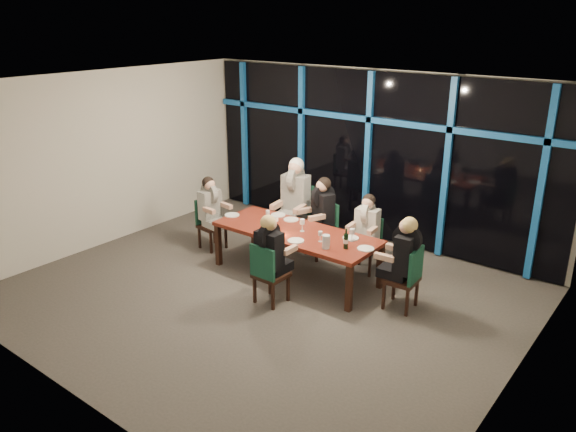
{
  "coord_description": "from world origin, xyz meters",
  "views": [
    {
      "loc": [
        4.77,
        -5.56,
        3.88
      ],
      "look_at": [
        0.0,
        0.6,
        1.05
      ],
      "focal_mm": 35.0,
      "sensor_mm": 36.0,
      "label": 1
    }
  ],
  "objects_px": {
    "diner_far_mid": "(321,206)",
    "diner_near_mid": "(271,246)",
    "chair_far_left": "(297,212)",
    "chair_near_mid": "(267,271)",
    "chair_end_left": "(209,221)",
    "diner_far_right": "(367,222)",
    "diner_end_right": "(404,249)",
    "dining_table": "(296,235)",
    "diner_far_left": "(295,190)",
    "water_pitcher": "(326,242)",
    "chair_far_right": "(367,241)",
    "wine_bottle": "(346,241)",
    "chair_end_right": "(407,275)",
    "diner_end_left": "(211,203)",
    "chair_far_mid": "(325,226)"
  },
  "relations": [
    {
      "from": "diner_far_mid",
      "to": "diner_near_mid",
      "type": "bearing_deg",
      "value": -54.82
    },
    {
      "from": "chair_far_left",
      "to": "chair_near_mid",
      "type": "relative_size",
      "value": 1.19
    },
    {
      "from": "chair_end_left",
      "to": "diner_far_right",
      "type": "xyz_separation_m",
      "value": [
        2.64,
        0.81,
        0.34
      ]
    },
    {
      "from": "diner_end_right",
      "to": "chair_near_mid",
      "type": "bearing_deg",
      "value": -59.53
    },
    {
      "from": "chair_near_mid",
      "to": "dining_table",
      "type": "bearing_deg",
      "value": -75.64
    },
    {
      "from": "diner_far_left",
      "to": "water_pitcher",
      "type": "distance_m",
      "value": 1.91
    },
    {
      "from": "chair_far_right",
      "to": "wine_bottle",
      "type": "xyz_separation_m",
      "value": [
        0.21,
        -0.99,
        0.38
      ]
    },
    {
      "from": "chair_end_right",
      "to": "diner_far_mid",
      "type": "distance_m",
      "value": 2.14
    },
    {
      "from": "diner_far_left",
      "to": "diner_end_left",
      "type": "xyz_separation_m",
      "value": [
        -1.07,
        -0.95,
        -0.19
      ]
    },
    {
      "from": "chair_far_right",
      "to": "diner_far_left",
      "type": "relative_size",
      "value": 0.82
    },
    {
      "from": "chair_end_right",
      "to": "wine_bottle",
      "type": "bearing_deg",
      "value": -81.65
    },
    {
      "from": "diner_end_right",
      "to": "wine_bottle",
      "type": "relative_size",
      "value": 3.01
    },
    {
      "from": "chair_far_left",
      "to": "water_pitcher",
      "type": "height_order",
      "value": "chair_far_left"
    },
    {
      "from": "chair_end_right",
      "to": "diner_far_mid",
      "type": "bearing_deg",
      "value": -115.37
    },
    {
      "from": "dining_table",
      "to": "water_pitcher",
      "type": "height_order",
      "value": "water_pitcher"
    },
    {
      "from": "wine_bottle",
      "to": "water_pitcher",
      "type": "xyz_separation_m",
      "value": [
        -0.22,
        -0.17,
        -0.02
      ]
    },
    {
      "from": "diner_far_mid",
      "to": "wine_bottle",
      "type": "bearing_deg",
      "value": -18.06
    },
    {
      "from": "diner_end_left",
      "to": "diner_end_right",
      "type": "distance_m",
      "value": 3.57
    },
    {
      "from": "chair_far_left",
      "to": "diner_near_mid",
      "type": "bearing_deg",
      "value": -71.42
    },
    {
      "from": "chair_far_right",
      "to": "chair_near_mid",
      "type": "relative_size",
      "value": 0.96
    },
    {
      "from": "chair_far_right",
      "to": "diner_far_mid",
      "type": "distance_m",
      "value": 0.97
    },
    {
      "from": "diner_end_right",
      "to": "water_pitcher",
      "type": "height_order",
      "value": "diner_end_right"
    },
    {
      "from": "dining_table",
      "to": "diner_far_left",
      "type": "distance_m",
      "value": 1.24
    },
    {
      "from": "chair_far_mid",
      "to": "diner_far_right",
      "type": "xyz_separation_m",
      "value": [
        0.86,
        -0.12,
        0.31
      ]
    },
    {
      "from": "diner_far_right",
      "to": "chair_near_mid",
      "type": "bearing_deg",
      "value": -112.76
    },
    {
      "from": "chair_end_left",
      "to": "diner_end_right",
      "type": "height_order",
      "value": "diner_end_right"
    },
    {
      "from": "diner_far_mid",
      "to": "diner_end_left",
      "type": "xyz_separation_m",
      "value": [
        -1.68,
        -0.87,
        -0.06
      ]
    },
    {
      "from": "chair_end_right",
      "to": "diner_far_right",
      "type": "xyz_separation_m",
      "value": [
        -1.08,
        0.72,
        0.31
      ]
    },
    {
      "from": "chair_end_left",
      "to": "wine_bottle",
      "type": "height_order",
      "value": "wine_bottle"
    },
    {
      "from": "chair_end_right",
      "to": "water_pitcher",
      "type": "relative_size",
      "value": 4.66
    },
    {
      "from": "diner_end_left",
      "to": "wine_bottle",
      "type": "xyz_separation_m",
      "value": [
        2.76,
        -0.09,
        0.03
      ]
    },
    {
      "from": "chair_far_left",
      "to": "diner_far_left",
      "type": "distance_m",
      "value": 0.43
    },
    {
      "from": "dining_table",
      "to": "chair_far_right",
      "type": "xyz_separation_m",
      "value": [
        0.75,
        0.88,
        -0.2
      ]
    },
    {
      "from": "chair_near_mid",
      "to": "chair_far_left",
      "type": "bearing_deg",
      "value": -62.92
    },
    {
      "from": "dining_table",
      "to": "water_pitcher",
      "type": "relative_size",
      "value": 13.15
    },
    {
      "from": "diner_far_right",
      "to": "diner_end_right",
      "type": "bearing_deg",
      "value": -42.44
    },
    {
      "from": "chair_near_mid",
      "to": "diner_far_mid",
      "type": "xyz_separation_m",
      "value": [
        -0.36,
        1.82,
        0.39
      ]
    },
    {
      "from": "chair_far_right",
      "to": "chair_end_right",
      "type": "height_order",
      "value": "chair_end_right"
    },
    {
      "from": "chair_far_right",
      "to": "diner_far_right",
      "type": "distance_m",
      "value": 0.35
    },
    {
      "from": "chair_far_left",
      "to": "chair_end_right",
      "type": "height_order",
      "value": "chair_far_left"
    },
    {
      "from": "chair_end_right",
      "to": "wine_bottle",
      "type": "distance_m",
      "value": 0.96
    },
    {
      "from": "diner_far_left",
      "to": "diner_end_left",
      "type": "distance_m",
      "value": 1.44
    },
    {
      "from": "chair_far_mid",
      "to": "diner_near_mid",
      "type": "bearing_deg",
      "value": -56.24
    },
    {
      "from": "diner_far_mid",
      "to": "water_pitcher",
      "type": "bearing_deg",
      "value": -29.18
    },
    {
      "from": "diner_far_left",
      "to": "diner_far_right",
      "type": "height_order",
      "value": "diner_far_left"
    },
    {
      "from": "diner_far_left",
      "to": "wine_bottle",
      "type": "bearing_deg",
      "value": -40.25
    },
    {
      "from": "chair_end_right",
      "to": "diner_far_left",
      "type": "bearing_deg",
      "value": -112.34
    },
    {
      "from": "chair_far_right",
      "to": "water_pitcher",
      "type": "xyz_separation_m",
      "value": [
        -0.02,
        -1.16,
        0.37
      ]
    },
    {
      "from": "chair_end_right",
      "to": "diner_end_right",
      "type": "bearing_deg",
      "value": -90.0
    },
    {
      "from": "chair_near_mid",
      "to": "diner_end_left",
      "type": "bearing_deg",
      "value": -24.26
    }
  ]
}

